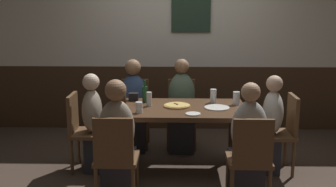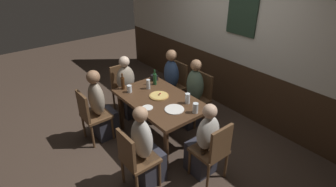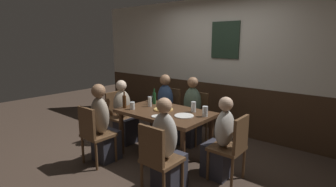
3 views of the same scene
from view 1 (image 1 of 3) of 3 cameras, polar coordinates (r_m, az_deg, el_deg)
name	(u,v)px [view 1 (image 1 of 3)]	position (r m, az deg, el deg)	size (l,w,h in m)	color
ground_plane	(182,170)	(4.83, 1.88, -10.43)	(12.00, 12.00, 0.00)	#423328
wall_back	(181,42)	(6.13, 1.87, 7.03)	(6.40, 0.13, 2.60)	#3D2819
dining_table	(182,115)	(4.62, 1.93, -3.00)	(1.41, 0.87, 0.74)	#472D1C
chair_right_near	(250,156)	(3.92, 11.23, -8.46)	(0.40, 0.40, 0.88)	brown
chair_left_far	(135,109)	(5.52, -4.61, -2.13)	(0.40, 0.40, 0.88)	brown
chair_left_near	(115,155)	(3.90, -7.23, -8.39)	(0.40, 0.40, 0.88)	brown
chair_head_east	(282,129)	(4.81, 15.44, -4.73)	(0.40, 0.40, 0.88)	brown
chair_mid_far	(181,109)	(5.48, 1.85, -2.18)	(0.40, 0.40, 0.88)	brown
chair_head_west	(83,128)	(4.79, -11.66, -4.60)	(0.40, 0.40, 0.88)	brown
person_right_near	(247,151)	(4.07, 10.84, -7.77)	(0.34, 0.37, 1.16)	#2D2D38
person_left_far	(133,112)	(5.36, -4.79, -2.54)	(0.34, 0.37, 1.17)	#2D2D38
person_left_near	(118,148)	(4.05, -6.90, -7.49)	(0.34, 0.37, 1.19)	#2D2D38
person_head_east	(267,132)	(4.78, 13.50, -5.17)	(0.37, 0.34, 1.10)	#2D2D38
person_mid_far	(181,112)	(5.33, 1.86, -2.60)	(0.34, 0.37, 1.18)	#2D2D38
person_head_west	(97,130)	(4.76, -9.72, -4.98)	(0.37, 0.34, 1.11)	#2D2D38
pizza	(177,106)	(4.63, 1.25, -1.66)	(0.30, 0.30, 0.03)	tan
beer_glass_tall	(236,99)	(4.77, 9.37, -0.72)	(0.08, 0.08, 0.15)	silver
pint_glass_stout	(139,108)	(4.37, -4.00, -2.02)	(0.08, 0.08, 0.12)	silver
highball_clear	(213,97)	(4.83, 6.23, -0.46)	(0.07, 0.07, 0.16)	silver
tumbler_water	(149,99)	(4.64, -2.61, -0.83)	(0.06, 0.06, 0.16)	silver
beer_bottle_green	(145,94)	(4.81, -3.20, -0.02)	(0.06, 0.06, 0.26)	#194723
beer_bottle_brown	(123,103)	(4.35, -6.14, -1.34)	(0.06, 0.06, 0.27)	#42230F
plate_white_large	(217,108)	(4.59, 6.74, -1.94)	(0.28, 0.28, 0.01)	white
plate_white_small	(193,114)	(4.31, 3.45, -2.81)	(0.16, 0.16, 0.01)	white
condiment_caddy	(134,97)	(4.93, -4.75, -0.44)	(0.11, 0.09, 0.09)	black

